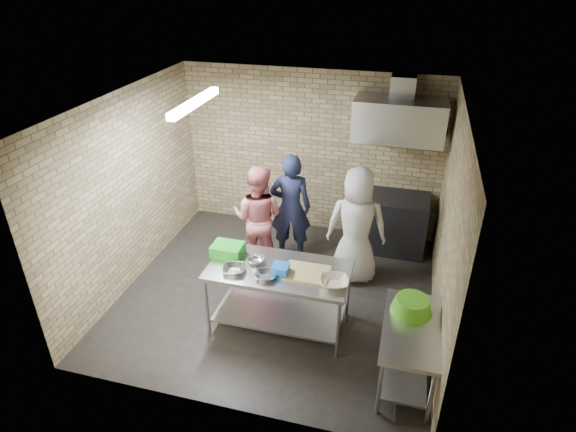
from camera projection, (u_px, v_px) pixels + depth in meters
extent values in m
plane|color=black|center=(277.00, 293.00, 6.76)|extent=(4.20, 4.20, 0.00)
plane|color=black|center=(275.00, 104.00, 5.46)|extent=(4.20, 4.20, 0.00)
cube|color=tan|center=(311.00, 153.00, 7.81)|extent=(4.20, 0.06, 2.70)
cube|color=tan|center=(216.00, 307.00, 4.42)|extent=(4.20, 0.06, 2.70)
cube|color=tan|center=(129.00, 190.00, 6.59)|extent=(0.06, 4.00, 2.70)
cube|color=tan|center=(448.00, 230.00, 5.64)|extent=(0.06, 4.00, 2.70)
cube|color=#BABDC2|center=(279.00, 297.00, 6.00)|extent=(1.72, 0.86, 0.86)
cube|color=silver|center=(408.00, 353.00, 5.24)|extent=(0.60, 1.20, 0.75)
cube|color=black|center=(387.00, 222.00, 7.64)|extent=(1.20, 0.70, 0.90)
cube|color=silver|center=(399.00, 120.00, 6.89)|extent=(1.30, 0.60, 0.60)
cube|color=#A5A8AD|center=(403.00, 86.00, 6.80)|extent=(0.35, 0.30, 0.30)
cube|color=#3F2B19|center=(419.00, 130.00, 7.07)|extent=(0.80, 0.20, 0.04)
cube|color=white|center=(195.00, 103.00, 5.72)|extent=(0.10, 1.25, 0.08)
cube|color=green|center=(228.00, 250.00, 6.02)|extent=(0.38, 0.29, 0.15)
cube|color=blue|center=(281.00, 270.00, 5.67)|extent=(0.19, 0.19, 0.12)
cube|color=tan|center=(307.00, 273.00, 5.69)|extent=(0.53, 0.40, 0.03)
imported|color=#ADAEB4|center=(234.00, 269.00, 5.72)|extent=(0.32, 0.32, 0.07)
imported|color=silver|center=(257.00, 261.00, 5.89)|extent=(0.25, 0.25, 0.06)
imported|color=#B3B4BA|center=(266.00, 276.00, 5.62)|extent=(0.30, 0.30, 0.06)
imported|color=beige|center=(334.00, 282.00, 5.49)|extent=(0.40, 0.40, 0.08)
cylinder|color=#B22619|center=(403.00, 121.00, 7.07)|extent=(0.07, 0.07, 0.18)
cylinder|color=green|center=(431.00, 125.00, 6.99)|extent=(0.06, 0.06, 0.15)
imported|color=#151A36|center=(291.00, 208.00, 7.19)|extent=(0.70, 0.53, 1.71)
imported|color=#DE757D|center=(258.00, 217.00, 7.04)|extent=(0.79, 0.63, 1.61)
imported|color=silver|center=(357.00, 226.00, 6.70)|extent=(0.89, 0.63, 1.73)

